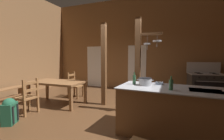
# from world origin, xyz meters

# --- Properties ---
(ground_plane) EXTENTS (8.47, 7.82, 0.10)m
(ground_plane) POSITION_xyz_m (0.00, 0.00, -0.05)
(ground_plane) COLOR #4C301C
(wall_back) EXTENTS (8.47, 0.14, 4.21)m
(wall_back) POSITION_xyz_m (0.00, 3.58, 2.10)
(wall_back) COLOR brown
(wall_back) RESTS_ON ground_plane
(glazed_door_back_left) EXTENTS (1.00, 0.01, 2.05)m
(glazed_door_back_left) POSITION_xyz_m (-1.73, 3.51, 1.02)
(glazed_door_back_left) COLOR white
(glazed_door_back_left) RESTS_ON ground_plane
(glazed_panel_back_right) EXTENTS (0.84, 0.01, 2.05)m
(glazed_panel_back_right) POSITION_xyz_m (0.38, 3.51, 1.02)
(glazed_panel_back_right) COLOR white
(glazed_panel_back_right) RESTS_ON ground_plane
(kitchen_island) EXTENTS (2.22, 1.10, 0.93)m
(kitchen_island) POSITION_xyz_m (1.93, -0.30, 0.46)
(kitchen_island) COLOR brown
(kitchen_island) RESTS_ON ground_plane
(stove_range) EXTENTS (1.22, 0.93, 1.32)m
(stove_range) POSITION_xyz_m (3.02, 2.85, 0.48)
(stove_range) COLOR #2F2F2F
(stove_range) RESTS_ON ground_plane
(support_post_with_pot_rack) EXTENTS (0.68, 0.22, 2.56)m
(support_post_with_pot_rack) POSITION_xyz_m (1.03, 0.69, 1.36)
(support_post_with_pot_rack) COLOR brown
(support_post_with_pot_rack) RESTS_ON ground_plane
(support_post_center) EXTENTS (0.14, 0.14, 2.56)m
(support_post_center) POSITION_xyz_m (-0.12, 0.94, 1.28)
(support_post_center) COLOR brown
(support_post_center) RESTS_ON ground_plane
(dining_table) EXTENTS (1.71, 0.93, 0.74)m
(dining_table) POSITION_xyz_m (-1.55, 0.45, 0.65)
(dining_table) COLOR brown
(dining_table) RESTS_ON ground_plane
(ladderback_chair_near_window) EXTENTS (0.48, 0.48, 0.95)m
(ladderback_chair_near_window) POSITION_xyz_m (-1.69, -0.50, 0.45)
(ladderback_chair_near_window) COLOR brown
(ladderback_chair_near_window) RESTS_ON ground_plane
(ladderback_chair_by_post) EXTENTS (0.45, 0.45, 0.95)m
(ladderback_chair_by_post) POSITION_xyz_m (-1.52, 1.34, 0.45)
(ladderback_chair_by_post) COLOR brown
(ladderback_chair_by_post) RESTS_ON ground_plane
(bench_along_left_wall) EXTENTS (0.43, 1.51, 0.44)m
(bench_along_left_wall) POSITION_xyz_m (-3.37, -0.06, 0.31)
(bench_along_left_wall) COLOR brown
(bench_along_left_wall) RESTS_ON ground_plane
(backpack) EXTENTS (0.38, 0.39, 0.60)m
(backpack) POSITION_xyz_m (-1.53, -1.11, 0.31)
(backpack) COLOR #1E5138
(backpack) RESTS_ON ground_plane
(stockpot_on_counter) EXTENTS (0.34, 0.27, 0.15)m
(stockpot_on_counter) POSITION_xyz_m (1.33, -0.20, 1.00)
(stockpot_on_counter) COLOR #A8AAB2
(stockpot_on_counter) RESTS_ON kitchen_island
(mixing_bowl_on_counter) EXTENTS (0.16, 0.16, 0.06)m
(mixing_bowl_on_counter) POSITION_xyz_m (1.60, -0.01, 0.95)
(mixing_bowl_on_counter) COLOR slate
(mixing_bowl_on_counter) RESTS_ON kitchen_island
(bottle_tall_on_counter) EXTENTS (0.07, 0.07, 0.25)m
(bottle_tall_on_counter) POSITION_xyz_m (1.83, -0.50, 1.03)
(bottle_tall_on_counter) COLOR #2D5638
(bottle_tall_on_counter) RESTS_ON kitchen_island
(bottle_short_on_counter) EXTENTS (0.07, 0.07, 0.26)m
(bottle_short_on_counter) POSITION_xyz_m (1.10, -0.19, 1.03)
(bottle_short_on_counter) COLOR #2D5638
(bottle_short_on_counter) RESTS_ON kitchen_island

